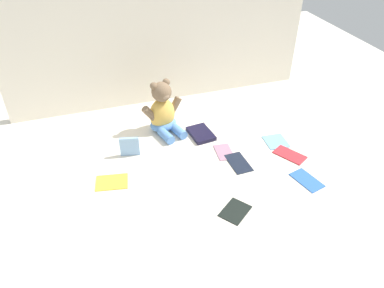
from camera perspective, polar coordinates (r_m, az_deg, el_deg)
The scene contains 12 objects.
ground_plane at distance 1.66m, azimuth -0.35°, elevation -0.69°, with size 3.20×3.20×0.00m, color silver.
backdrop_drape at distance 1.90m, azimuth -4.97°, elevation 15.74°, with size 1.54×0.03×0.66m, color silver.
teddy_bear at distance 1.73m, azimuth -4.47°, elevation 4.84°, with size 0.21×0.21×0.25m.
book_case_0 at distance 1.58m, azimuth 7.17°, elevation -2.84°, with size 0.08×0.14×0.01m, color #182030.
book_case_1 at distance 1.64m, azimuth 4.96°, elevation -1.19°, with size 0.07×0.11×0.01m, color #AA758E.
book_case_2 at distance 1.61m, azimuth -9.58°, elevation -0.39°, with size 0.08×0.01×0.09m, color #89B3DE.
book_case_3 at distance 1.56m, azimuth 17.26°, elevation -5.28°, with size 0.07×0.13×0.01m, color blue.
book_case_4 at distance 1.73m, azimuth 1.38°, elevation 1.60°, with size 0.10×0.14×0.02m, color black.
book_case_5 at distance 1.38m, azimuth 6.66°, elevation -10.17°, with size 0.08×0.11×0.01m, color black.
book_case_6 at distance 1.74m, azimuth 12.79°, elevation 0.42°, with size 0.10×0.11×0.01m, color #77B6E1.
book_case_7 at distance 1.51m, azimuth -12.23°, elevation -5.70°, with size 0.09×0.13×0.01m, color yellow.
book_case_8 at distance 1.67m, azimuth 14.81°, elevation -1.55°, with size 0.07×0.13×0.01m, color red.
Camera 1 is at (-0.40, -1.26, 1.00)m, focal length 34.67 mm.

